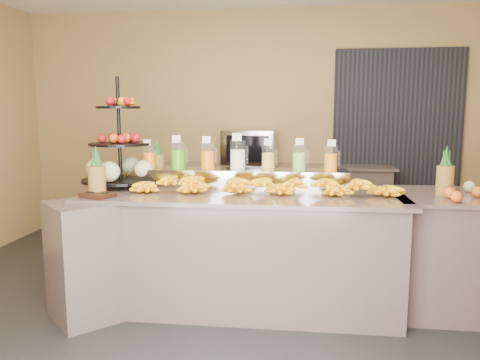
% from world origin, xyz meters
% --- Properties ---
extents(ground, '(6.00, 6.00, 0.00)m').
position_xyz_m(ground, '(0.00, 0.00, 0.00)').
color(ground, black).
rests_on(ground, ground).
extents(room_envelope, '(6.04, 5.02, 2.82)m').
position_xyz_m(room_envelope, '(0.19, 0.79, 1.88)').
color(room_envelope, olive).
rests_on(room_envelope, ground).
extents(buffet_counter, '(2.75, 1.25, 0.93)m').
position_xyz_m(buffet_counter, '(-0.12, 0.26, 0.47)').
color(buffet_counter, '#876762').
rests_on(buffet_counter, ground).
extents(right_counter, '(1.08, 0.88, 0.93)m').
position_xyz_m(right_counter, '(1.70, 0.40, 0.47)').
color(right_counter, '#876762').
rests_on(right_counter, ground).
extents(back_ledge, '(3.10, 0.55, 0.93)m').
position_xyz_m(back_ledge, '(0.00, 2.25, 0.47)').
color(back_ledge, '#876762').
rests_on(back_ledge, ground).
extents(pitcher_tray, '(1.85, 0.30, 0.15)m').
position_xyz_m(pitcher_tray, '(-0.08, 0.58, 1.01)').
color(pitcher_tray, gray).
rests_on(pitcher_tray, buffet_counter).
extents(juice_pitcher_orange_a, '(0.11, 0.11, 0.26)m').
position_xyz_m(juice_pitcher_orange_a, '(-0.86, 0.58, 1.17)').
color(juice_pitcher_orange_a, silver).
rests_on(juice_pitcher_orange_a, pitcher_tray).
extents(juice_pitcher_green, '(0.12, 0.13, 0.30)m').
position_xyz_m(juice_pitcher_green, '(-0.60, 0.58, 1.18)').
color(juice_pitcher_green, silver).
rests_on(juice_pitcher_green, pitcher_tray).
extents(juice_pitcher_orange_b, '(0.12, 0.13, 0.29)m').
position_xyz_m(juice_pitcher_orange_b, '(-0.34, 0.58, 1.18)').
color(juice_pitcher_orange_b, silver).
rests_on(juice_pitcher_orange_b, pitcher_tray).
extents(juice_pitcher_milk, '(0.13, 0.14, 0.32)m').
position_xyz_m(juice_pitcher_milk, '(-0.08, 0.58, 1.19)').
color(juice_pitcher_milk, silver).
rests_on(juice_pitcher_milk, pitcher_tray).
extents(juice_pitcher_lemon, '(0.11, 0.12, 0.28)m').
position_xyz_m(juice_pitcher_lemon, '(0.18, 0.58, 1.17)').
color(juice_pitcher_lemon, silver).
rests_on(juice_pitcher_lemon, pitcher_tray).
extents(juice_pitcher_lime, '(0.12, 0.12, 0.28)m').
position_xyz_m(juice_pitcher_lime, '(0.44, 0.58, 1.18)').
color(juice_pitcher_lime, silver).
rests_on(juice_pitcher_lime, pitcher_tray).
extents(juice_pitcher_orange_c, '(0.11, 0.12, 0.27)m').
position_xyz_m(juice_pitcher_orange_c, '(0.70, 0.58, 1.17)').
color(juice_pitcher_orange_c, silver).
rests_on(juice_pitcher_orange_c, pitcher_tray).
extents(banana_heap, '(2.11, 0.19, 0.17)m').
position_xyz_m(banana_heap, '(0.15, 0.27, 1.02)').
color(banana_heap, '#FFBA0C').
rests_on(banana_heap, buffet_counter).
extents(fruit_stand, '(0.83, 0.83, 0.93)m').
position_xyz_m(fruit_stand, '(-1.05, 0.50, 1.17)').
color(fruit_stand, black).
rests_on(fruit_stand, buffet_counter).
extents(condiment_caddy, '(0.27, 0.24, 0.03)m').
position_xyz_m(condiment_caddy, '(-1.07, -0.05, 0.95)').
color(condiment_caddy, black).
rests_on(condiment_caddy, buffet_counter).
extents(pineapple_left_a, '(0.13, 0.13, 0.38)m').
position_xyz_m(pineapple_left_a, '(-1.10, 0.03, 1.07)').
color(pineapple_left_a, brown).
rests_on(pineapple_left_a, buffet_counter).
extents(pineapple_left_b, '(0.13, 0.13, 0.41)m').
position_xyz_m(pineapple_left_b, '(-0.85, 0.75, 1.08)').
color(pineapple_left_b, brown).
rests_on(pineapple_left_b, buffet_counter).
extents(right_fruit_pile, '(0.43, 0.41, 0.23)m').
position_xyz_m(right_fruit_pile, '(1.69, 0.23, 1.00)').
color(right_fruit_pile, brown).
rests_on(right_fruit_pile, right_counter).
extents(oven_warmer, '(0.64, 0.47, 0.41)m').
position_xyz_m(oven_warmer, '(-0.16, 2.25, 1.14)').
color(oven_warmer, gray).
rests_on(oven_warmer, back_ledge).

